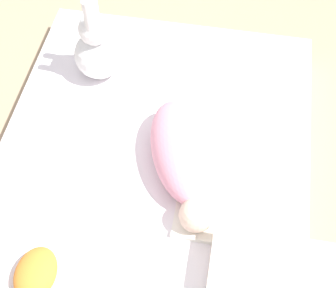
{
  "coord_description": "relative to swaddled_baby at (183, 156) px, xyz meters",
  "views": [
    {
      "loc": [
        0.9,
        0.2,
        1.52
      ],
      "look_at": [
        0.03,
        0.05,
        0.17
      ],
      "focal_mm": 50.0,
      "sensor_mm": 36.0,
      "label": 1
    }
  ],
  "objects": [
    {
      "name": "bed_mattress",
      "position": [
        -0.09,
        -0.11,
        -0.14
      ],
      "size": [
        1.23,
        1.09,
        0.12
      ],
      "color": "white",
      "rests_on": "ground_plane"
    },
    {
      "name": "ground_plane",
      "position": [
        -0.09,
        -0.11,
        -0.2
      ],
      "size": [
        12.0,
        12.0,
        0.0
      ],
      "primitive_type": "plane",
      "color": "#9E8466"
    },
    {
      "name": "turtle_plush",
      "position": [
        0.45,
        -0.37,
        -0.04
      ],
      "size": [
        0.19,
        0.12,
        0.07
      ],
      "color": "orange",
      "rests_on": "bed_mattress"
    },
    {
      "name": "bunny_plush",
      "position": [
        -0.38,
        -0.39,
        0.05
      ],
      "size": [
        0.18,
        0.18,
        0.37
      ],
      "color": "white",
      "rests_on": "bed_mattress"
    },
    {
      "name": "swaddled_baby",
      "position": [
        0.0,
        0.0,
        0.0
      ],
      "size": [
        0.5,
        0.33,
        0.15
      ],
      "rotation": [
        0.0,
        0.0,
        0.36
      ],
      "color": "pink",
      "rests_on": "bed_mattress"
    },
    {
      "name": "burp_cloth",
      "position": [
        0.18,
        0.08,
        -0.06
      ],
      "size": [
        0.17,
        0.16,
        0.02
      ],
      "color": "white",
      "rests_on": "bed_mattress"
    }
  ]
}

